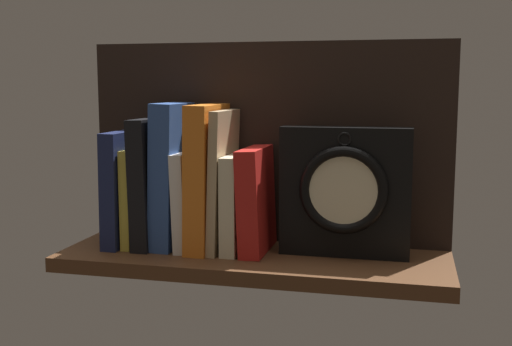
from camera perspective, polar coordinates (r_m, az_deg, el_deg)
ground_plane at (r=111.44cm, az=-0.26°, el=-7.90°), size 67.51×22.08×2.50cm
back_panel at (r=117.86cm, az=0.96°, el=2.74°), size 67.51×1.20×36.99cm
book_navy_bierce at (r=119.35cm, az=-11.73°, el=-1.27°), size 3.24×14.81×20.86cm
book_yellow_seinlanguage at (r=118.50cm, az=-10.55°, el=-2.07°), size 1.76×12.75×17.71cm
book_black_skeptic at (r=116.96cm, az=-9.35°, el=-0.81°), size 3.66×14.46×23.28cm
book_blue_modern at (r=115.31cm, az=-7.61°, el=-0.20°), size 4.70×12.81×26.08cm
book_white_catcher at (r=114.83cm, az=-6.00°, el=-2.39°), size 2.77×13.31×17.41cm
book_orange_pandolfini at (r=113.07cm, az=-4.43°, el=-0.37°), size 4.30×15.16×25.82cm
book_tan_shortstories at (r=112.24cm, az=-2.96°, el=-0.67°), size 2.50×13.92×24.85cm
book_cream_twain at (r=112.21cm, az=-1.73°, el=-2.66°), size 2.79×13.45×17.10cm
book_red_requiem at (r=111.22cm, az=0.02°, el=-2.43°), size 4.49×14.06×18.46cm
framed_clock at (r=108.62cm, az=8.00°, el=-1.65°), size 22.15×5.91×22.15cm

